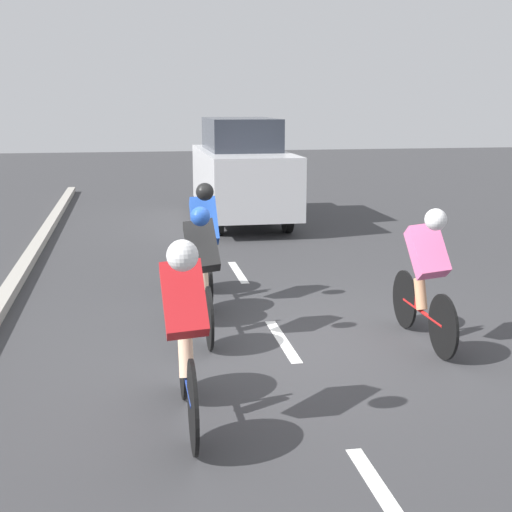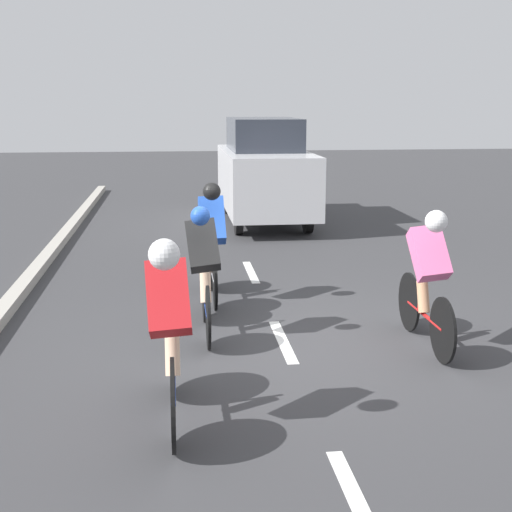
{
  "view_description": "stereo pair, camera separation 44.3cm",
  "coord_description": "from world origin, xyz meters",
  "px_view_note": "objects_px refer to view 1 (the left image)",
  "views": [
    {
      "loc": [
        1.57,
        7.18,
        2.54
      ],
      "look_at": [
        0.29,
        0.01,
        0.95
      ],
      "focal_mm": 50.0,
      "sensor_mm": 36.0,
      "label": 1
    },
    {
      "loc": [
        1.13,
        7.24,
        2.54
      ],
      "look_at": [
        0.29,
        0.01,
        0.95
      ],
      "focal_mm": 50.0,
      "sensor_mm": 36.0,
      "label": 2
    }
  ],
  "objects_px": {
    "cyclist_pink": "(426,272)",
    "support_car": "(242,171)",
    "cyclist_black": "(203,269)",
    "cyclist_blue": "(204,240)",
    "cyclist_red": "(185,328)"
  },
  "relations": [
    {
      "from": "cyclist_pink",
      "to": "support_car",
      "type": "xyz_separation_m",
      "value": [
        0.67,
        -8.08,
        0.3
      ]
    },
    {
      "from": "support_car",
      "to": "cyclist_black",
      "type": "bearing_deg",
      "value": 77.82
    },
    {
      "from": "cyclist_black",
      "to": "cyclist_pink",
      "type": "xyz_separation_m",
      "value": [
        -2.28,
        0.64,
        0.02
      ]
    },
    {
      "from": "cyclist_black",
      "to": "cyclist_pink",
      "type": "relative_size",
      "value": 0.96
    },
    {
      "from": "cyclist_pink",
      "to": "support_car",
      "type": "height_order",
      "value": "support_car"
    },
    {
      "from": "cyclist_black",
      "to": "cyclist_blue",
      "type": "relative_size",
      "value": 0.99
    },
    {
      "from": "cyclist_red",
      "to": "cyclist_blue",
      "type": "xyz_separation_m",
      "value": [
        -0.53,
        -3.58,
        -0.0
      ]
    },
    {
      "from": "cyclist_black",
      "to": "cyclist_red",
      "type": "height_order",
      "value": "cyclist_red"
    },
    {
      "from": "cyclist_red",
      "to": "cyclist_pink",
      "type": "relative_size",
      "value": 1.02
    },
    {
      "from": "cyclist_pink",
      "to": "cyclist_blue",
      "type": "relative_size",
      "value": 1.03
    },
    {
      "from": "cyclist_red",
      "to": "cyclist_pink",
      "type": "xyz_separation_m",
      "value": [
        -2.64,
        -1.53,
        -0.03
      ]
    },
    {
      "from": "cyclist_black",
      "to": "cyclist_blue",
      "type": "bearing_deg",
      "value": -96.82
    },
    {
      "from": "cyclist_black",
      "to": "cyclist_pink",
      "type": "height_order",
      "value": "cyclist_pink"
    },
    {
      "from": "cyclist_blue",
      "to": "support_car",
      "type": "bearing_deg",
      "value": -103.4
    },
    {
      "from": "cyclist_pink",
      "to": "support_car",
      "type": "relative_size",
      "value": 0.39
    }
  ]
}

